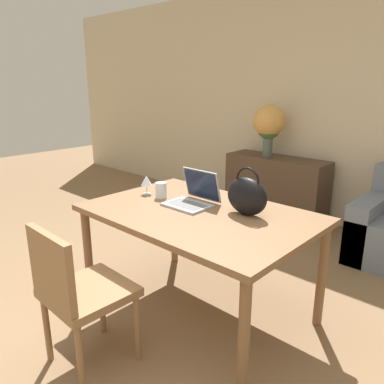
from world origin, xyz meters
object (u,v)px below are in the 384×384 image
(chair, at_px, (77,289))
(handbag, at_px, (247,196))
(laptop, at_px, (194,195))
(wine_glass, at_px, (146,181))
(drinking_glass, at_px, (161,190))
(flower_vase, at_px, (269,124))

(chair, xyz_separation_m, handbag, (0.40, 1.01, 0.39))
(laptop, xyz_separation_m, handbag, (0.40, 0.07, 0.06))
(laptop, distance_m, wine_glass, 0.44)
(chair, distance_m, wine_glass, 1.05)
(drinking_glass, height_order, wine_glass, wine_glass)
(drinking_glass, xyz_separation_m, flower_vase, (-0.34, 2.02, 0.30))
(laptop, xyz_separation_m, flower_vase, (-0.62, 1.96, 0.30))
(chair, xyz_separation_m, drinking_glass, (-0.28, 0.89, 0.32))
(drinking_glass, height_order, flower_vase, flower_vase)
(drinking_glass, height_order, handbag, handbag)
(laptop, relative_size, handbag, 0.99)
(chair, relative_size, drinking_glass, 7.53)
(chair, relative_size, laptop, 2.79)
(chair, height_order, flower_vase, flower_vase)
(laptop, distance_m, handbag, 0.41)
(drinking_glass, xyz_separation_m, handbag, (0.68, 0.12, 0.07))
(wine_glass, height_order, flower_vase, flower_vase)
(chair, distance_m, flower_vase, 3.04)
(drinking_glass, relative_size, handbag, 0.37)
(drinking_glass, distance_m, flower_vase, 2.07)
(wine_glass, relative_size, flower_vase, 0.24)
(laptop, relative_size, drinking_glass, 2.70)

